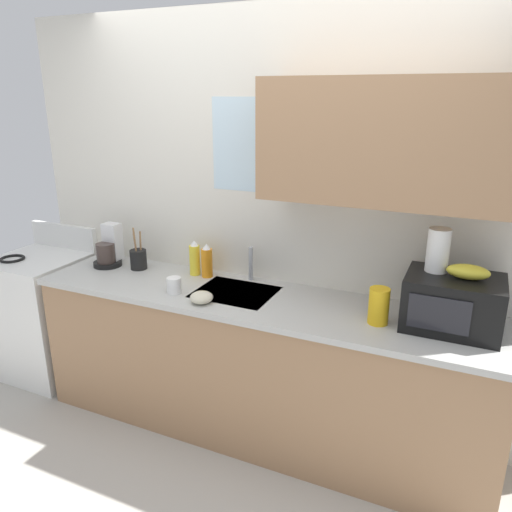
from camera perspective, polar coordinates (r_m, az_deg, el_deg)
The scene contains 14 objects.
kitchen_wall_assembly at distance 2.94m, azimuth 5.10°, elevation 5.47°, with size 3.53×0.42×2.50m.
counter_unit at distance 3.08m, azimuth -0.04°, elevation -12.35°, with size 2.76×0.63×0.90m.
sink_faucet at distance 3.10m, azimuth -0.59°, elevation -0.87°, with size 0.03×0.03×0.22m, color #B2B5BA.
stove_range at distance 4.03m, azimuth -23.07°, elevation -6.16°, with size 0.60×0.60×1.08m.
microwave at distance 2.65m, azimuth 21.62°, elevation -5.00°, with size 0.46×0.35×0.27m.
banana_bunch at distance 2.59m, azimuth 23.16°, elevation -1.67°, with size 0.20×0.11×0.07m, color gold.
paper_towel_roll at distance 2.62m, azimuth 20.15°, elevation 0.64°, with size 0.11×0.11×0.22m, color white.
coffee_maker at distance 3.52m, azimuth -16.47°, elevation 0.67°, with size 0.19×0.21×0.28m.
dish_soap_bottle_orange at distance 3.17m, azimuth -5.66°, elevation -0.61°, with size 0.07×0.07×0.22m.
dish_soap_bottle_yellow at distance 3.22m, azimuth -7.04°, elevation -0.29°, with size 0.07×0.07×0.23m.
cereal_canister at distance 2.60m, azimuth 13.90°, elevation -5.58°, with size 0.10×0.10×0.19m, color gold.
mug_white at distance 2.96m, azimuth -9.37°, elevation -3.33°, with size 0.08×0.08×0.10m, color white.
utensil_crock at distance 3.40m, azimuth -13.34°, elevation -0.30°, with size 0.11×0.11×0.29m.
small_bowl at distance 2.80m, azimuth -6.27°, elevation -4.74°, with size 0.13×0.13×0.07m, color beige.
Camera 1 is at (1.10, -2.41, 2.02)m, focal length 34.88 mm.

